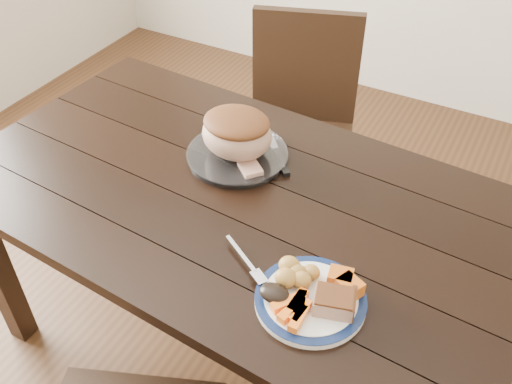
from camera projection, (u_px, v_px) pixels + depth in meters
The scene contains 15 objects.
ground at pixel (239, 348), 2.08m from camera, with size 4.00×4.00×0.00m, color #472B16.
dining_table at pixel (235, 217), 1.65m from camera, with size 1.66×1.00×0.75m.
chair_far at pixel (300, 120), 2.27m from camera, with size 0.54×0.54×0.93m.
dinner_plate at pixel (310, 300), 1.29m from camera, with size 0.26×0.26×0.02m, color white.
plate_rim at pixel (311, 298), 1.29m from camera, with size 0.26×0.26×0.02m, color #0D1C45.
serving_platter at pixel (237, 156), 1.71m from camera, with size 0.30×0.30×0.02m, color white.
pork_slice at pixel (334, 302), 1.25m from camera, with size 0.09×0.07×0.04m, color tan.
roasted_potatoes at pixel (295, 273), 1.31m from camera, with size 0.10×0.09×0.05m.
carrot_batons at pixel (295, 308), 1.25m from camera, with size 0.08×0.11×0.02m.
pumpkin_wedges at pixel (345, 283), 1.29m from camera, with size 0.09×0.07×0.04m.
dark_mushroom at pixel (274, 293), 1.27m from camera, with size 0.07×0.05×0.03m, color black.
fork at pixel (248, 263), 1.37m from camera, with size 0.16×0.11×0.00m.
roast_joint at pixel (237, 135), 1.66m from camera, with size 0.21×0.18×0.14m, color tan.
cut_slice at pixel (250, 169), 1.63m from camera, with size 0.07×0.06×0.02m, color tan.
carving_knife at pixel (278, 155), 1.71m from camera, with size 0.23×0.25×0.01m.
Camera 1 is at (0.63, -1.03, 1.79)m, focal length 40.00 mm.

